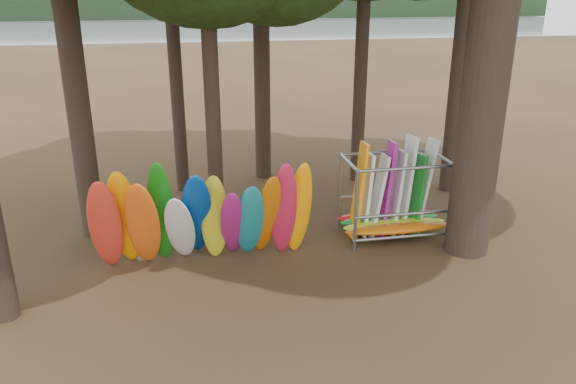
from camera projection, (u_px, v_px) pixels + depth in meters
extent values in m
plane|color=#47331E|center=(303.00, 264.00, 14.05)|extent=(120.00, 120.00, 0.00)
plane|color=gray|center=(200.00, 42.00, 69.33)|extent=(160.00, 160.00, 0.00)
cube|color=black|center=(189.00, 9.00, 114.71)|extent=(160.00, 4.00, 4.00)
cylinder|color=black|center=(65.00, 9.00, 13.78)|extent=(0.62, 0.62, 12.06)
cylinder|color=black|center=(172.00, 22.00, 17.36)|extent=(0.43, 0.43, 11.03)
cylinder|color=black|center=(363.00, 13.00, 18.23)|extent=(0.45, 0.45, 11.45)
cylinder|color=black|center=(209.00, 42.00, 14.55)|extent=(0.42, 0.42, 10.37)
ellipsoid|color=red|center=(106.00, 226.00, 13.00)|extent=(0.86, 1.57, 2.77)
ellipsoid|color=#FF9404|center=(125.00, 219.00, 13.29)|extent=(0.80, 1.48, 2.88)
ellipsoid|color=#E15414|center=(143.00, 225.00, 13.18)|extent=(0.82, 1.64, 2.70)
ellipsoid|color=#116511|center=(161.00, 214.00, 13.37)|extent=(0.64, 1.32, 2.99)
ellipsoid|color=beige|center=(180.00, 229.00, 13.52)|extent=(0.87, 1.64, 2.23)
ellipsoid|color=#083C95|center=(197.00, 215.00, 13.66)|extent=(0.76, 1.88, 2.76)
ellipsoid|color=gold|center=(214.00, 218.00, 13.74)|extent=(0.69, 0.92, 2.49)
ellipsoid|color=#921B69|center=(233.00, 224.00, 13.70)|extent=(0.72, 1.78, 2.36)
ellipsoid|color=#177883|center=(250.00, 221.00, 13.68)|extent=(0.71, 1.67, 2.47)
ellipsoid|color=#C55F0A|center=(267.00, 216.00, 13.74)|extent=(0.79, 1.75, 2.66)
ellipsoid|color=#BD1D3E|center=(284.00, 210.00, 13.75)|extent=(0.73, 1.41, 2.89)
ellipsoid|color=#FF9805|center=(299.00, 209.00, 13.99)|extent=(0.74, 1.13, 2.74)
ellipsoid|color=#C55A0A|center=(398.00, 228.00, 15.10)|extent=(2.98, 0.55, 0.24)
ellipsoid|color=#B5CA1A|center=(395.00, 224.00, 15.35)|extent=(2.94, 0.55, 0.24)
ellipsoid|color=#1B792A|center=(390.00, 219.00, 15.69)|extent=(2.89, 0.55, 0.24)
ellipsoid|color=red|center=(386.00, 215.00, 15.99)|extent=(2.84, 0.55, 0.24)
cube|color=orange|center=(359.00, 192.00, 15.12)|extent=(0.40, 0.78, 2.70)
cube|color=white|center=(366.00, 196.00, 15.39)|extent=(0.31, 0.76, 2.33)
cube|color=silver|center=(377.00, 196.00, 15.32)|extent=(0.52, 0.75, 2.32)
cube|color=#A11A9A|center=(386.00, 189.00, 15.42)|extent=(0.41, 0.77, 2.65)
cube|color=silver|center=(397.00, 194.00, 15.42)|extent=(0.40, 0.75, 2.39)
cube|color=silver|center=(405.00, 185.00, 15.51)|extent=(0.46, 0.82, 2.77)
cube|color=#1A7528|center=(416.00, 195.00, 15.50)|extent=(0.35, 0.78, 2.30)
cube|color=silver|center=(423.00, 185.00, 15.67)|extent=(0.56, 0.78, 2.65)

